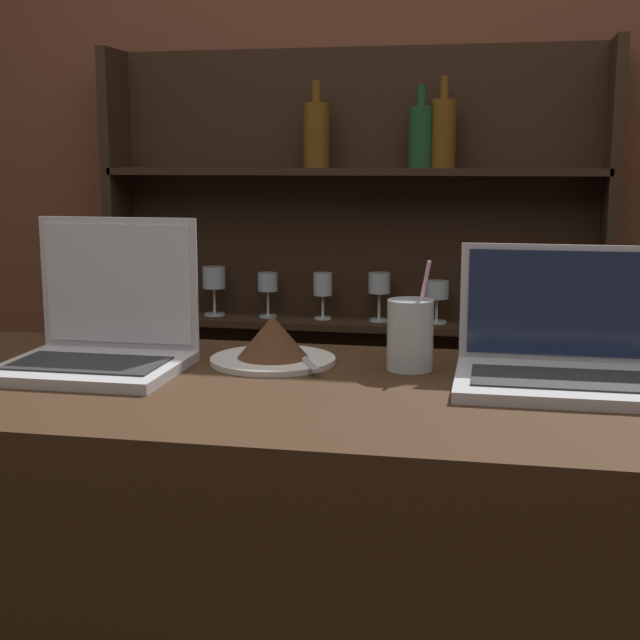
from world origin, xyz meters
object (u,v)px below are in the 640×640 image
at_px(laptop_near, 102,336).
at_px(laptop_far, 565,357).
at_px(water_glass, 410,335).
at_px(cake_plate, 273,344).

height_order(laptop_near, laptop_far, laptop_near).
bearing_deg(laptop_near, laptop_far, 2.89).
height_order(laptop_far, water_glass, laptop_far).
relative_size(laptop_near, water_glass, 1.57).
xyz_separation_m(laptop_near, laptop_far, (0.77, 0.04, -0.01)).
xyz_separation_m(laptop_near, cake_plate, (0.28, 0.09, -0.02)).
distance_m(laptop_near, laptop_far, 0.77).
bearing_deg(water_glass, laptop_far, -10.40).
bearing_deg(laptop_far, cake_plate, 174.21).
xyz_separation_m(cake_plate, water_glass, (0.24, -0.00, 0.03)).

